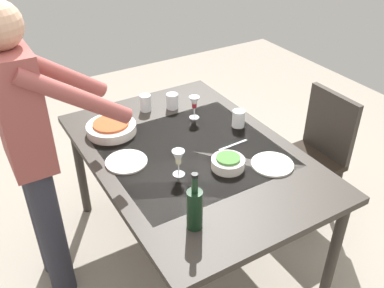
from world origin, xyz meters
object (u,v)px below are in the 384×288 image
(wine_glass_right, at_px, (194,103))
(water_cup_near_left, at_px, (172,101))
(water_cup_near_right, at_px, (146,103))
(dinner_plate_far, at_px, (272,164))
(dining_table, at_px, (192,161))
(dinner_plate_near, at_px, (126,162))
(wine_glass_left, at_px, (178,158))
(wine_bottle, at_px, (195,208))
(side_bowl_salad, at_px, (228,162))
(chair_near, at_px, (316,149))
(person_server, at_px, (32,146))
(serving_bowl_pasta, at_px, (111,128))
(water_cup_far_left, at_px, (238,119))

(wine_glass_right, distance_m, water_cup_near_left, 0.20)
(water_cup_near_right, xyz_separation_m, dinner_plate_far, (-0.91, -0.32, -0.05))
(dining_table, height_order, dinner_plate_far, dinner_plate_far)
(dinner_plate_near, bearing_deg, wine_glass_left, -141.46)
(wine_bottle, bearing_deg, side_bowl_salad, -52.65)
(chair_near, xyz_separation_m, person_server, (0.30, 1.73, 0.43))
(side_bowl_salad, distance_m, dinner_plate_far, 0.25)
(serving_bowl_pasta, height_order, dinner_plate_near, serving_bowl_pasta)
(dining_table, height_order, water_cup_near_left, water_cup_near_left)
(wine_glass_right, bearing_deg, water_cup_far_left, -141.19)
(water_cup_far_left, bearing_deg, water_cup_near_left, 29.85)
(wine_glass_left, bearing_deg, water_cup_far_left, -66.08)
(water_cup_near_right, relative_size, side_bowl_salad, 0.61)
(water_cup_near_left, bearing_deg, dinner_plate_near, 129.34)
(serving_bowl_pasta, bearing_deg, water_cup_near_left, -79.61)
(dinner_plate_far, bearing_deg, side_bowl_salad, 64.17)
(wine_glass_right, height_order, water_cup_far_left, wine_glass_right)
(wine_bottle, bearing_deg, dinner_plate_near, 6.22)
(water_cup_far_left, bearing_deg, person_server, 84.29)
(water_cup_far_left, height_order, dinner_plate_far, water_cup_far_left)
(dining_table, height_order, wine_bottle, wine_bottle)
(water_cup_far_left, bearing_deg, dinner_plate_far, 168.90)
(wine_glass_left, bearing_deg, water_cup_near_right, -12.21)
(side_bowl_salad, bearing_deg, wine_bottle, 127.35)
(serving_bowl_pasta, bearing_deg, wine_bottle, -178.96)
(water_cup_near_right, height_order, dinner_plate_near, water_cup_near_right)
(dining_table, relative_size, water_cup_far_left, 14.91)
(water_cup_near_left, xyz_separation_m, dinner_plate_far, (-0.85, -0.15, -0.05))
(dining_table, distance_m, wine_glass_left, 0.29)
(wine_bottle, height_order, side_bowl_salad, wine_bottle)
(person_server, relative_size, dinner_plate_near, 7.34)
(side_bowl_salad, bearing_deg, water_cup_near_left, -5.07)
(dinner_plate_far, bearing_deg, dining_table, 42.24)
(wine_glass_left, xyz_separation_m, side_bowl_salad, (-0.08, -0.26, -0.07))
(dinner_plate_far, bearing_deg, wine_bottle, 107.19)
(wine_bottle, bearing_deg, water_cup_near_left, -23.47)
(dining_table, distance_m, serving_bowl_pasta, 0.54)
(wine_glass_left, relative_size, dinner_plate_far, 0.66)
(dining_table, bearing_deg, water_cup_near_left, -16.56)
(water_cup_near_left, height_order, water_cup_far_left, water_cup_far_left)
(dinner_plate_near, bearing_deg, water_cup_near_right, -35.77)
(water_cup_near_left, height_order, dinner_plate_near, water_cup_near_left)
(person_server, relative_size, side_bowl_salad, 9.38)
(dining_table, distance_m, water_cup_near_right, 0.59)
(chair_near, bearing_deg, side_bowl_salad, 99.66)
(person_server, relative_size, water_cup_near_right, 15.38)
(water_cup_near_left, bearing_deg, water_cup_far_left, -150.15)
(water_cup_far_left, distance_m, dinner_plate_near, 0.76)
(chair_near, distance_m, water_cup_near_right, 1.19)
(dining_table, relative_size, dinner_plate_far, 6.88)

